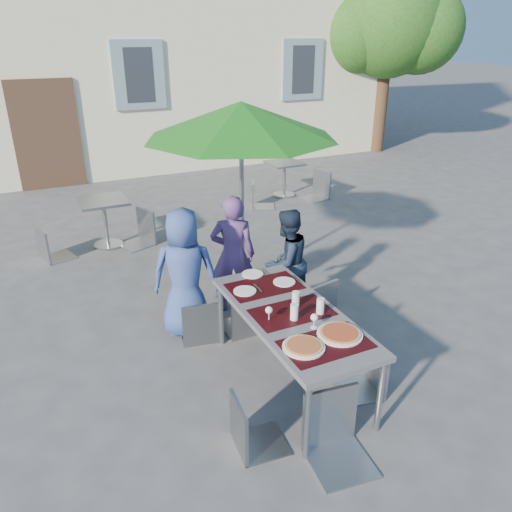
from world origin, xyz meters
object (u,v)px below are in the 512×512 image
dining_table (292,318)px  bg_chair_r_0 (139,207)px  bg_chair_l_0 (46,225)px  bg_chair_r_1 (319,168)px  child_0 (185,274)px  patio_umbrella (241,122)px  pizza_near_right (340,333)px  chair_3 (250,396)px  pizza_near_left (304,346)px  chair_2 (316,276)px  chair_4 (371,345)px  chair_5 (339,391)px  bg_chair_l_1 (258,179)px  chair_0 (199,296)px  cafe_table_1 (284,174)px  cafe_table_0 (105,215)px  chair_1 (246,284)px  child_1 (233,255)px  child_2 (286,262)px

dining_table → bg_chair_r_0: (-0.44, 3.97, -0.10)m
bg_chair_l_0 → bg_chair_r_1: 5.14m
child_0 → patio_umbrella: 1.92m
dining_table → pizza_near_right: bearing=-70.4°
pizza_near_right → chair_3: (-0.86, -0.10, -0.26)m
dining_table → bg_chair_l_0: bearing=114.3°
pizza_near_left → chair_2: size_ratio=0.32×
chair_4 → bg_chair_r_0: 4.50m
chair_5 → bg_chair_r_0: chair_5 is taller
pizza_near_left → bg_chair_l_1: 5.74m
pizza_near_left → child_0: child_0 is taller
chair_0 → pizza_near_right: bearing=-65.4°
chair_4 → cafe_table_1: size_ratio=1.25×
chair_4 → cafe_table_0: chair_4 is taller
chair_5 → pizza_near_left: bearing=99.7°
cafe_table_1 → bg_chair_r_1: bearing=-38.0°
pizza_near_left → bg_chair_l_0: (-1.58, 4.44, -0.23)m
chair_0 → bg_chair_l_1: bearing=56.5°
chair_1 → patio_umbrella: size_ratio=0.43×
child_1 → child_2: (0.54, -0.28, -0.08)m
chair_0 → chair_4: (1.09, -1.44, -0.03)m
dining_table → pizza_near_left: bearing=-109.7°
bg_chair_l_0 → cafe_table_0: bearing=11.4°
dining_table → cafe_table_0: bearing=102.9°
child_0 → chair_2: 1.40m
pizza_near_left → child_2: size_ratio=0.27×
pizza_near_left → patio_umbrella: patio_umbrella is taller
chair_3 → chair_2: bearing=43.8°
dining_table → pizza_near_right: 0.52m
dining_table → chair_1: size_ratio=1.83×
bg_chair_r_1 → chair_3: bearing=-126.4°
child_2 → bg_chair_r_0: child_2 is taller
cafe_table_0 → bg_chair_r_0: bearing=-13.9°
chair_5 → patio_umbrella: (0.57, 3.02, 1.46)m
dining_table → chair_0: (-0.52, 1.02, -0.17)m
chair_1 → bg_chair_r_0: bg_chair_r_0 is taller
dining_table → bg_chair_l_0: 4.30m
chair_2 → child_1: bearing=132.5°
cafe_table_1 → bg_chair_r_0: bearing=-158.6°
pizza_near_right → bg_chair_l_1: size_ratio=0.40×
child_1 → bg_chair_l_0: size_ratio=1.53×
chair_3 → cafe_table_1: chair_3 is taller
pizza_near_left → bg_chair_l_1: size_ratio=0.36×
child_2 → chair_4: (-0.03, -1.61, -0.13)m
patio_umbrella → cafe_table_0: patio_umbrella is taller
child_0 → chair_4: size_ratio=1.65×
pizza_near_left → chair_2: 1.57m
bg_chair_r_1 → child_2: bearing=-126.7°
bg_chair_r_0 → pizza_near_left: bearing=-86.7°
cafe_table_0 → cafe_table_1: bearing=17.1°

